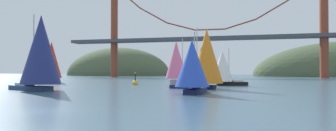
{
  "coord_description": "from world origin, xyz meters",
  "views": [
    {
      "loc": [
        13.65,
        -18.12,
        2.83
      ],
      "look_at": [
        0.0,
        33.56,
        3.65
      ],
      "focal_mm": 32.35,
      "sensor_mm": 36.0,
      "label": 1
    }
  ],
  "objects_px": {
    "sailboat_scarlet_sail": "(51,61)",
    "channel_buoy": "(135,83)",
    "sailboat_pink_spinnaker": "(177,61)",
    "sailboat_blue_spinnaker": "(192,65)",
    "sailboat_orange_sail": "(206,57)",
    "sailboat_navy_sail": "(40,51)",
    "sailboat_white_mainsail": "(223,67)"
  },
  "relations": [
    {
      "from": "sailboat_scarlet_sail",
      "to": "channel_buoy",
      "type": "relative_size",
      "value": 3.64
    },
    {
      "from": "sailboat_orange_sail",
      "to": "sailboat_white_mainsail",
      "type": "height_order",
      "value": "sailboat_orange_sail"
    },
    {
      "from": "sailboat_blue_spinnaker",
      "to": "sailboat_white_mainsail",
      "type": "distance_m",
      "value": 21.72
    },
    {
      "from": "sailboat_navy_sail",
      "to": "sailboat_pink_spinnaker",
      "type": "distance_m",
      "value": 29.83
    },
    {
      "from": "sailboat_blue_spinnaker",
      "to": "sailboat_white_mainsail",
      "type": "bearing_deg",
      "value": 84.96
    },
    {
      "from": "sailboat_navy_sail",
      "to": "channel_buoy",
      "type": "height_order",
      "value": "sailboat_navy_sail"
    },
    {
      "from": "sailboat_blue_spinnaker",
      "to": "sailboat_scarlet_sail",
      "type": "bearing_deg",
      "value": 147.32
    },
    {
      "from": "sailboat_orange_sail",
      "to": "sailboat_white_mainsail",
      "type": "relative_size",
      "value": 1.31
    },
    {
      "from": "sailboat_orange_sail",
      "to": "sailboat_navy_sail",
      "type": "bearing_deg",
      "value": -153.99
    },
    {
      "from": "channel_buoy",
      "to": "sailboat_blue_spinnaker",
      "type": "bearing_deg",
      "value": -52.67
    },
    {
      "from": "sailboat_orange_sail",
      "to": "sailboat_scarlet_sail",
      "type": "height_order",
      "value": "sailboat_scarlet_sail"
    },
    {
      "from": "sailboat_orange_sail",
      "to": "sailboat_pink_spinnaker",
      "type": "relative_size",
      "value": 0.98
    },
    {
      "from": "sailboat_scarlet_sail",
      "to": "channel_buoy",
      "type": "distance_m",
      "value": 22.71
    },
    {
      "from": "sailboat_blue_spinnaker",
      "to": "sailboat_orange_sail",
      "type": "distance_m",
      "value": 10.34
    },
    {
      "from": "sailboat_blue_spinnaker",
      "to": "sailboat_white_mainsail",
      "type": "relative_size",
      "value": 1.05
    },
    {
      "from": "sailboat_orange_sail",
      "to": "sailboat_scarlet_sail",
      "type": "relative_size",
      "value": 0.97
    },
    {
      "from": "sailboat_scarlet_sail",
      "to": "sailboat_pink_spinnaker",
      "type": "relative_size",
      "value": 1.01
    },
    {
      "from": "sailboat_white_mainsail",
      "to": "sailboat_pink_spinnaker",
      "type": "distance_m",
      "value": 11.44
    },
    {
      "from": "sailboat_blue_spinnaker",
      "to": "channel_buoy",
      "type": "distance_m",
      "value": 24.1
    },
    {
      "from": "sailboat_white_mainsail",
      "to": "sailboat_pink_spinnaker",
      "type": "xyz_separation_m",
      "value": [
        -10.08,
        5.25,
        1.29
      ]
    },
    {
      "from": "sailboat_scarlet_sail",
      "to": "channel_buoy",
      "type": "height_order",
      "value": "sailboat_scarlet_sail"
    },
    {
      "from": "sailboat_blue_spinnaker",
      "to": "sailboat_navy_sail",
      "type": "xyz_separation_m",
      "value": [
        -20.91,
        -0.08,
        1.98
      ]
    },
    {
      "from": "sailboat_orange_sail",
      "to": "channel_buoy",
      "type": "distance_m",
      "value": 17.72
    },
    {
      "from": "sailboat_blue_spinnaker",
      "to": "sailboat_navy_sail",
      "type": "distance_m",
      "value": 21.01
    },
    {
      "from": "sailboat_blue_spinnaker",
      "to": "channel_buoy",
      "type": "relative_size",
      "value": 2.84
    },
    {
      "from": "sailboat_orange_sail",
      "to": "sailboat_navy_sail",
      "type": "xyz_separation_m",
      "value": [
        -21.17,
        -10.33,
        0.64
      ]
    },
    {
      "from": "sailboat_white_mainsail",
      "to": "sailboat_navy_sail",
      "type": "bearing_deg",
      "value": -136.42
    },
    {
      "from": "sailboat_navy_sail",
      "to": "channel_buoy",
      "type": "distance_m",
      "value": 20.76
    },
    {
      "from": "sailboat_white_mainsail",
      "to": "sailboat_scarlet_sail",
      "type": "relative_size",
      "value": 0.74
    },
    {
      "from": "sailboat_orange_sail",
      "to": "sailboat_pink_spinnaker",
      "type": "bearing_deg",
      "value": 116.87
    },
    {
      "from": "sailboat_navy_sail",
      "to": "sailboat_scarlet_sail",
      "type": "height_order",
      "value": "sailboat_navy_sail"
    },
    {
      "from": "sailboat_navy_sail",
      "to": "sailboat_pink_spinnaker",
      "type": "height_order",
      "value": "sailboat_navy_sail"
    }
  ]
}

